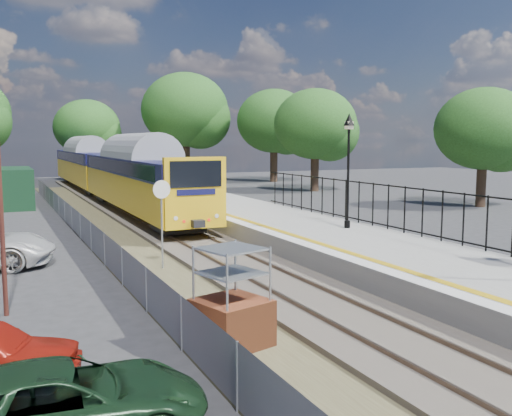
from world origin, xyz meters
TOP-DOWN VIEW (x-y plane):
  - ground at (0.00, 0.00)m, footprint 120.00×120.00m
  - track_bed at (-0.47, 9.67)m, footprint 5.90×80.00m
  - platform at (4.20, 8.00)m, footprint 5.00×70.00m
  - platform_edge at (2.14, 8.00)m, footprint 0.90×70.00m
  - victorian_lamp_north at (5.30, 6.00)m, footprint 0.44×0.44m
  - palisade_fence at (6.55, 2.24)m, footprint 0.12×26.00m
  - wire_fence at (-4.20, 12.00)m, footprint 0.06×52.00m
  - tree_line at (1.40, 42.00)m, footprint 56.80×43.80m
  - train at (0.00, 29.78)m, footprint 2.82×40.83m
  - brick_plinth at (-3.16, -2.24)m, footprint 1.70×1.70m
  - speed_sign at (-2.50, 5.57)m, footprint 0.62×0.14m
  - car_green at (-6.90, -4.79)m, footprint 4.42×2.28m

SIDE VIEW (x-z plane):
  - ground at x=0.00m, z-range 0.00..0.00m
  - track_bed at x=-0.47m, z-range -0.05..0.24m
  - platform at x=4.20m, z-range 0.00..0.90m
  - car_green at x=-6.90m, z-range 0.00..1.19m
  - wire_fence at x=-4.20m, z-range 0.00..1.20m
  - platform_edge at x=2.14m, z-range 0.90..0.91m
  - brick_plinth at x=-3.16m, z-range -0.04..2.17m
  - palisade_fence at x=6.55m, z-range 0.84..2.84m
  - speed_sign at x=-2.50m, z-range 0.59..3.68m
  - train at x=0.00m, z-range 0.59..4.09m
  - victorian_lamp_north at x=5.30m, z-range 2.00..6.60m
  - tree_line at x=1.40m, z-range 0.67..12.55m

